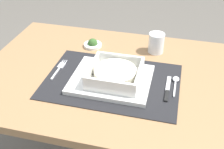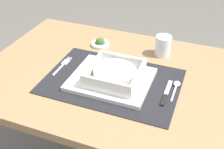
{
  "view_description": "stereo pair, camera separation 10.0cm",
  "coord_description": "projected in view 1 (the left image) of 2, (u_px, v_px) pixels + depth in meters",
  "views": [
    {
      "loc": [
        0.22,
        -0.84,
        1.31
      ],
      "look_at": [
        0.02,
        -0.05,
        0.74
      ],
      "focal_mm": 45.54,
      "sensor_mm": 36.0,
      "label": 1
    },
    {
      "loc": [
        0.32,
        -0.81,
        1.31
      ],
      "look_at": [
        0.02,
        -0.05,
        0.74
      ],
      "focal_mm": 45.54,
      "sensor_mm": 36.0,
      "label": 2
    }
  ],
  "objects": [
    {
      "name": "butter_knife",
      "position": [
        167.0,
        90.0,
        0.97
      ],
      "size": [
        0.01,
        0.14,
        0.01
      ],
      "rotation": [
        0.0,
        0.0,
        -0.04
      ],
      "color": "black",
      "rests_on": "placemat"
    },
    {
      "name": "porridge_bowl",
      "position": [
        115.0,
        74.0,
        0.98
      ],
      "size": [
        0.18,
        0.18,
        0.05
      ],
      "color": "white",
      "rests_on": "serving_plate"
    },
    {
      "name": "serving_plate",
      "position": [
        111.0,
        79.0,
        1.01
      ],
      "size": [
        0.28,
        0.23,
        0.02
      ],
      "primitive_type": "cube",
      "color": "white",
      "rests_on": "placemat"
    },
    {
      "name": "fork",
      "position": [
        60.0,
        68.0,
        1.08
      ],
      "size": [
        0.02,
        0.13,
        0.0
      ],
      "rotation": [
        0.0,
        0.0,
        0.06
      ],
      "color": "silver",
      "rests_on": "placemat"
    },
    {
      "name": "drinking_glass",
      "position": [
        156.0,
        44.0,
        1.17
      ],
      "size": [
        0.06,
        0.06,
        0.08
      ],
      "color": "white",
      "rests_on": "dining_table"
    },
    {
      "name": "spoon",
      "position": [
        176.0,
        81.0,
        1.0
      ],
      "size": [
        0.02,
        0.12,
        0.01
      ],
      "rotation": [
        0.0,
        0.0,
        0.07
      ],
      "color": "silver",
      "rests_on": "placemat"
    },
    {
      "name": "placemat",
      "position": [
        112.0,
        81.0,
        1.02
      ],
      "size": [
        0.48,
        0.33,
        0.0
      ],
      "primitive_type": "cube",
      "color": "black",
      "rests_on": "dining_table"
    },
    {
      "name": "dining_table",
      "position": [
        109.0,
        95.0,
        1.12
      ],
      "size": [
        0.97,
        0.69,
        0.71
      ],
      "color": "#936D47",
      "rests_on": "ground"
    },
    {
      "name": "condiment_saucer",
      "position": [
        93.0,
        44.0,
        1.22
      ],
      "size": [
        0.08,
        0.08,
        0.04
      ],
      "color": "white",
      "rests_on": "dining_table"
    }
  ]
}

